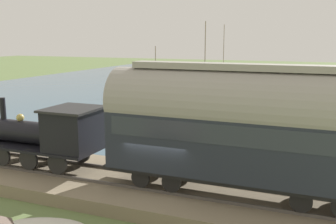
{
  "coord_description": "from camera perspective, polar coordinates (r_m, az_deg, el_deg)",
  "views": [
    {
      "loc": [
        -13.68,
        -5.77,
        6.43
      ],
      "look_at": [
        5.59,
        2.08,
        2.49
      ],
      "focal_mm": 42.0,
      "sensor_mm": 36.0,
      "label": 1
    }
  ],
  "objects": [
    {
      "name": "steam_locomotive",
      "position": [
        18.55,
        -16.52,
        -2.89
      ],
      "size": [
        2.36,
        6.24,
        3.0
      ],
      "color": "black",
      "rests_on": "rail_embankment"
    },
    {
      "name": "ground_plane",
      "position": [
        16.18,
        -0.67,
        -12.7
      ],
      "size": [
        200.0,
        200.0,
        0.0
      ],
      "primitive_type": "plane",
      "color": "#607542"
    },
    {
      "name": "harbor_water",
      "position": [
        57.51,
        16.29,
        3.88
      ],
      "size": [
        80.0,
        80.0,
        0.01
      ],
      "color": "#426075",
      "rests_on": "ground"
    },
    {
      "name": "rowboat_far_out",
      "position": [
        28.53,
        -5.73,
        -1.77
      ],
      "size": [
        2.46,
        2.08,
        0.56
      ],
      "rotation": [
        0.0,
        0.0,
        -1.03
      ],
      "color": "beige",
      "rests_on": "harbor_water"
    },
    {
      "name": "sailboat_brown",
      "position": [
        47.65,
        -1.81,
        3.86
      ],
      "size": [
        1.56,
        3.91,
        5.45
      ],
      "rotation": [
        0.0,
        0.0,
        0.02
      ],
      "color": "brown",
      "rests_on": "harbor_water"
    },
    {
      "name": "rowboat_mid_harbor",
      "position": [
        25.69,
        -14.33,
        -3.68
      ],
      "size": [
        1.45,
        2.77,
        0.37
      ],
      "rotation": [
        0.0,
        0.0,
        0.15
      ],
      "color": "silver",
      "rests_on": "harbor_water"
    },
    {
      "name": "sailboat_black",
      "position": [
        42.26,
        5.31,
        3.0
      ],
      "size": [
        2.04,
        5.01,
        8.13
      ],
      "rotation": [
        0.0,
        0.0,
        0.19
      ],
      "color": "black",
      "rests_on": "harbor_water"
    },
    {
      "name": "passenger_coach",
      "position": [
        14.64,
        10.34,
        -1.76
      ],
      "size": [
        2.58,
        10.4,
        4.88
      ],
      "color": "black",
      "rests_on": "rail_embankment"
    },
    {
      "name": "rail_embankment",
      "position": [
        16.36,
        -0.21,
        -11.41
      ],
      "size": [
        5.09,
        56.0,
        0.65
      ],
      "color": "#84755B",
      "rests_on": "ground"
    },
    {
      "name": "rowboat_off_pier",
      "position": [
        22.64,
        15.44,
        -5.7
      ],
      "size": [
        1.63,
        2.97,
        0.35
      ],
      "rotation": [
        0.0,
        0.0,
        -0.29
      ],
      "color": "#B7B2A3",
      "rests_on": "harbor_water"
    },
    {
      "name": "sailboat_blue",
      "position": [
        59.84,
        7.98,
        5.17
      ],
      "size": [
        2.25,
        3.8,
        8.35
      ],
      "rotation": [
        0.0,
        0.0,
        -0.32
      ],
      "color": "#335199",
      "rests_on": "harbor_water"
    }
  ]
}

